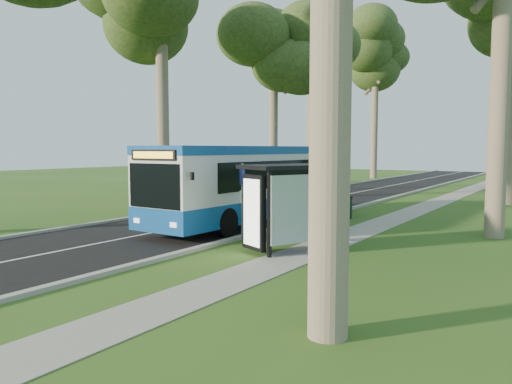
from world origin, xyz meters
The scene contains 15 objects.
ground centered at (0.00, 0.00, 0.00)m, with size 120.00×120.00×0.00m, color #285119.
road centered at (-3.50, 10.00, 0.01)m, with size 7.00×100.00×0.02m, color black.
kerb_east centered at (0.00, 10.00, 0.06)m, with size 0.25×100.00×0.12m, color #9E9B93.
kerb_west centered at (-7.00, 10.00, 0.06)m, with size 0.25×100.00×0.12m, color #9E9B93.
centre_line centered at (-3.50, 10.00, 0.02)m, with size 0.12×100.00×0.01m, color white.
footpath centered at (3.00, 10.00, 0.01)m, with size 1.50×100.00×0.02m, color gray.
bus centered at (-1.67, 4.63, 1.71)m, with size 3.05×12.52×3.30m.
bus_stop_sign centered at (0.30, 0.46, 1.67)m, with size 0.12×0.38×2.69m.
bus_shelter centered at (2.57, -0.29, 1.91)m, with size 2.84×3.56×2.70m.
litter_bin centered at (1.09, 7.72, 0.51)m, with size 0.58×0.58×1.02m.
car_white centered at (-9.03, 21.40, 0.80)m, with size 1.90×4.72×1.61m, color white.
car_silver centered at (-9.49, 27.21, 0.71)m, with size 1.50×4.31×1.42m, color #9B9DA2.
tree_west_c centered at (-9.00, 18.00, 10.22)m, with size 5.20×5.20×13.78m.
tree_west_d centered at (-11.00, 28.00, 11.82)m, with size 5.20×5.20×15.97m.
tree_west_e centered at (-8.50, 38.00, 12.45)m, with size 5.20×5.20×16.84m.
Camera 1 is at (9.97, -13.59, 3.20)m, focal length 35.00 mm.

